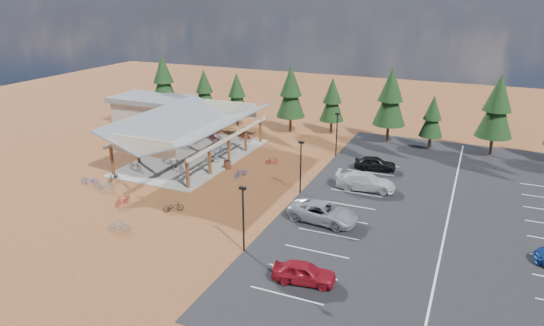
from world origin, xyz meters
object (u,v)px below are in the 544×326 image
object	(u,v)px
bike_7	(245,138)
bike_9	(105,185)
trash_bin_0	(227,165)
bike_6	(217,148)
bike_8	(113,177)
lamp_post_1	(301,164)
bike_5	(212,158)
trash_bin_1	(228,165)
bike_14	(241,173)
car_3	(366,181)
bike_15	(272,160)
bike_13	(119,225)
outbuilding	(152,109)
car_4	(375,163)
bike_pavilion	(192,125)
bike_1	(167,158)
bike_10	(90,180)
bike_0	(135,165)
bike_12	(173,207)
bike_11	(123,199)
car_2	(323,212)
bike_3	(216,137)
bike_2	(183,143)
lamp_post_0	(243,215)
lamp_post_2	(337,131)
bike_4	(177,167)
car_0	(304,273)

from	to	relation	value
bike_7	bike_9	bearing A→B (deg)	164.74
trash_bin_0	bike_6	distance (m)	5.71
bike_8	lamp_post_1	bearing A→B (deg)	1.94
bike_5	trash_bin_1	bearing A→B (deg)	-127.08
bike_14	car_3	xyz separation A→B (m)	(12.63, 1.86, 0.37)
bike_6	bike_15	xyz separation A→B (m)	(7.59, -1.15, -0.10)
bike_13	bike_6	bearing A→B (deg)	160.20
outbuilding	car_4	world-z (taller)	outbuilding
bike_pavilion	car_3	world-z (taller)	bike_pavilion
bike_pavilion	trash_bin_0	distance (m)	6.60
trash_bin_1	bike_15	distance (m)	4.94
bike_1	bike_10	size ratio (longest dim) A/B	0.99
lamp_post_1	bike_8	xyz separation A→B (m)	(-18.52, -4.67, -2.52)
outbuilding	bike_7	xyz separation A→B (m)	(16.85, -3.46, -1.39)
outbuilding	bike_6	size ratio (longest dim) A/B	6.46
trash_bin_1	bike_0	size ratio (longest dim) A/B	0.54
bike_pavilion	bike_8	world-z (taller)	bike_pavilion
car_4	trash_bin_0	bearing A→B (deg)	100.68
bike_pavilion	bike_13	distance (m)	18.97
outbuilding	bike_12	world-z (taller)	outbuilding
lamp_post_1	bike_7	distance (m)	17.62
trash_bin_0	bike_6	size ratio (longest dim) A/B	0.53
bike_11	car_2	xyz separation A→B (m)	(17.59, 4.02, 0.30)
bike_pavilion	trash_bin_0	bearing A→B (deg)	-19.54
bike_5	bike_6	size ratio (longest dim) A/B	1.02
bike_11	car_4	size ratio (longest dim) A/B	0.42
outbuilding	lamp_post_1	xyz separation A→B (m)	(29.00, -16.00, 0.95)
bike_3	bike_8	xyz separation A→B (m)	(-2.81, -15.92, -0.18)
bike_2	bike_14	distance (m)	12.75
lamp_post_0	lamp_post_2	size ratio (longest dim) A/B	1.00
bike_6	car_4	world-z (taller)	car_4
outbuilding	bike_6	bearing A→B (deg)	-28.48
bike_11	bike_8	bearing A→B (deg)	143.71
bike_3	bike_11	xyz separation A→B (m)	(2.02, -20.29, -0.09)
bike_7	bike_13	size ratio (longest dim) A/B	1.04
bike_15	car_2	bearing A→B (deg)	-174.98
lamp_post_0	bike_8	distance (m)	20.08
bike_8	bike_13	size ratio (longest dim) A/B	1.01
bike_4	bike_6	distance (m)	7.23
lamp_post_2	car_2	size ratio (longest dim) A/B	0.87
trash_bin_1	bike_6	bearing A→B (deg)	131.32
bike_5	car_4	distance (m)	17.92
lamp_post_0	bike_12	size ratio (longest dim) A/B	2.90
outbuilding	bike_10	size ratio (longest dim) A/B	6.40
bike_0	car_0	bearing A→B (deg)	-114.96
car_4	bike_12	bearing A→B (deg)	130.17
trash_bin_1	bike_12	size ratio (longest dim) A/B	0.51
bike_11	bike_pavilion	bearing A→B (deg)	101.15
bike_1	bike_4	distance (m)	3.11
bike_12	bike_10	bearing A→B (deg)	38.60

